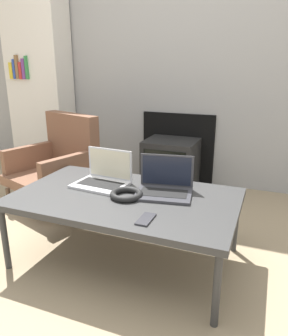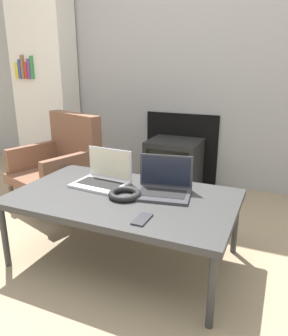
{
  "view_description": "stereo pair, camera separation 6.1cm",
  "coord_description": "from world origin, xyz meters",
  "px_view_note": "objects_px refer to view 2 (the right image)",
  "views": [
    {
      "loc": [
        0.75,
        -1.21,
        1.14
      ],
      "look_at": [
        0.0,
        0.67,
        0.49
      ],
      "focal_mm": 35.0,
      "sensor_mm": 36.0,
      "label": 1
    },
    {
      "loc": [
        0.81,
        -1.19,
        1.14
      ],
      "look_at": [
        0.0,
        0.67,
        0.49
      ],
      "focal_mm": 35.0,
      "sensor_mm": 36.0,
      "label": 2
    }
  ],
  "objects_px": {
    "armchair": "(62,160)",
    "phone": "(142,219)",
    "headphones": "(125,194)",
    "tv": "(174,164)",
    "laptop_left": "(103,177)",
    "laptop_right": "(163,186)"
  },
  "relations": [
    {
      "from": "laptop_right",
      "to": "phone",
      "type": "bearing_deg",
      "value": -95.83
    },
    {
      "from": "headphones",
      "to": "armchair",
      "type": "relative_size",
      "value": 0.25
    },
    {
      "from": "laptop_left",
      "to": "tv",
      "type": "distance_m",
      "value": 1.17
    },
    {
      "from": "laptop_right",
      "to": "tv",
      "type": "bearing_deg",
      "value": 95.38
    },
    {
      "from": "phone",
      "to": "tv",
      "type": "distance_m",
      "value": 1.56
    },
    {
      "from": "armchair",
      "to": "phone",
      "type": "bearing_deg",
      "value": -19.33
    },
    {
      "from": "laptop_left",
      "to": "armchair",
      "type": "height_order",
      "value": "armchair"
    },
    {
      "from": "laptop_left",
      "to": "phone",
      "type": "height_order",
      "value": "laptop_left"
    },
    {
      "from": "laptop_left",
      "to": "tv",
      "type": "relative_size",
      "value": 0.71
    },
    {
      "from": "laptop_right",
      "to": "phone",
      "type": "xyz_separation_m",
      "value": [
        0.03,
        -0.37,
        -0.04
      ]
    },
    {
      "from": "phone",
      "to": "tv",
      "type": "xyz_separation_m",
      "value": [
        -0.34,
        1.52,
        -0.19
      ]
    },
    {
      "from": "headphones",
      "to": "tv",
      "type": "xyz_separation_m",
      "value": [
        -0.13,
        1.29,
        -0.2
      ]
    },
    {
      "from": "headphones",
      "to": "armchair",
      "type": "xyz_separation_m",
      "value": [
        -0.91,
        0.62,
        -0.07
      ]
    },
    {
      "from": "headphones",
      "to": "tv",
      "type": "relative_size",
      "value": 0.4
    },
    {
      "from": "armchair",
      "to": "headphones",
      "type": "bearing_deg",
      "value": -16.57
    },
    {
      "from": "laptop_left",
      "to": "laptop_right",
      "type": "relative_size",
      "value": 0.95
    },
    {
      "from": "laptop_right",
      "to": "phone",
      "type": "relative_size",
      "value": 2.59
    },
    {
      "from": "phone",
      "to": "armchair",
      "type": "height_order",
      "value": "armchair"
    },
    {
      "from": "laptop_right",
      "to": "headphones",
      "type": "xyz_separation_m",
      "value": [
        -0.18,
        -0.14,
        -0.03
      ]
    },
    {
      "from": "laptop_left",
      "to": "armchair",
      "type": "xyz_separation_m",
      "value": [
        -0.68,
        0.48,
        -0.09
      ]
    },
    {
      "from": "tv",
      "to": "headphones",
      "type": "bearing_deg",
      "value": -84.17
    },
    {
      "from": "tv",
      "to": "armchair",
      "type": "xyz_separation_m",
      "value": [
        -0.77,
        -0.67,
        0.14
      ]
    }
  ]
}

